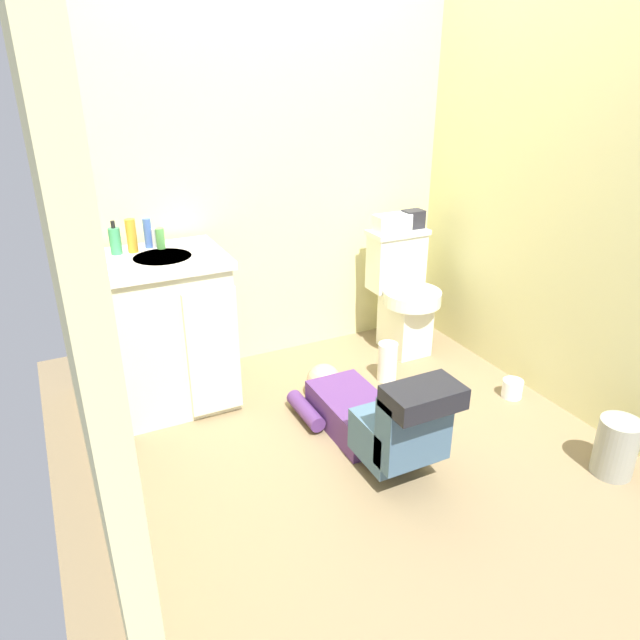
{
  "coord_description": "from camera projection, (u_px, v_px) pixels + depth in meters",
  "views": [
    {
      "loc": [
        -1.21,
        -2.06,
        1.69
      ],
      "look_at": [
        0.02,
        0.44,
        0.45
      ],
      "focal_mm": 32.86,
      "sensor_mm": 36.0,
      "label": 1
    }
  ],
  "objects": [
    {
      "name": "bottle_blue",
      "position": [
        148.0,
        233.0,
        2.94
      ],
      "size": [
        0.04,
        0.04,
        0.15
      ],
      "primitive_type": "cylinder",
      "color": "#4264B2",
      "rests_on": "vanity_cabinet"
    },
    {
      "name": "bottle_amber",
      "position": [
        132.0,
        236.0,
        2.86
      ],
      "size": [
        0.05,
        0.05,
        0.17
      ],
      "primitive_type": "cylinder",
      "color": "gold",
      "rests_on": "vanity_cabinet"
    },
    {
      "name": "wall_right",
      "position": [
        568.0,
        170.0,
        2.85
      ],
      "size": [
        0.08,
        2.08,
        2.4
      ],
      "primitive_type": "cube",
      "color": "beige",
      "rests_on": "ground_plane"
    },
    {
      "name": "soap_dispenser",
      "position": [
        115.0,
        241.0,
        2.84
      ],
      "size": [
        0.06,
        0.06,
        0.17
      ],
      "color": "#39915E",
      "rests_on": "vanity_cabinet"
    },
    {
      "name": "ground_plane",
      "position": [
        355.0,
        440.0,
        2.88
      ],
      "size": [
        2.73,
        3.08,
        0.04
      ],
      "primitive_type": "cube",
      "color": "#7F6B4C"
    },
    {
      "name": "bottle_green",
      "position": [
        160.0,
        238.0,
        2.93
      ],
      "size": [
        0.04,
        0.04,
        0.1
      ],
      "primitive_type": "cylinder",
      "color": "#539F4B",
      "rests_on": "vanity_cabinet"
    },
    {
      "name": "wall_back",
      "position": [
        265.0,
        156.0,
        3.26
      ],
      "size": [
        2.39,
        0.08,
        2.4
      ],
      "primitive_type": "cube",
      "color": "beige",
      "rests_on": "ground_plane"
    },
    {
      "name": "toiletry_bag",
      "position": [
        413.0,
        219.0,
        3.56
      ],
      "size": [
        0.12,
        0.09,
        0.11
      ],
      "primitive_type": "cube",
      "color": "#26262D",
      "rests_on": "toilet"
    },
    {
      "name": "wall_left",
      "position": [
        56.0,
        224.0,
        1.91
      ],
      "size": [
        0.08,
        2.08,
        2.4
      ],
      "primitive_type": "cube",
      "color": "beige",
      "rests_on": "ground_plane"
    },
    {
      "name": "faucet",
      "position": [
        154.0,
        238.0,
        2.94
      ],
      "size": [
        0.02,
        0.02,
        0.1
      ],
      "primitive_type": "cylinder",
      "color": "silver",
      "rests_on": "vanity_cabinet"
    },
    {
      "name": "vanity_cabinet",
      "position": [
        171.0,
        330.0,
        3.01
      ],
      "size": [
        0.6,
        0.53,
        0.82
      ],
      "color": "beige",
      "rests_on": "ground_plane"
    },
    {
      "name": "toilet_paper_roll",
      "position": [
        512.0,
        389.0,
        3.19
      ],
      "size": [
        0.11,
        0.11,
        0.1
      ],
      "primitive_type": "cylinder",
      "color": "white",
      "rests_on": "ground_plane"
    },
    {
      "name": "toilet",
      "position": [
        403.0,
        294.0,
        3.62
      ],
      "size": [
        0.36,
        0.46,
        0.75
      ],
      "color": "silver",
      "rests_on": "ground_plane"
    },
    {
      "name": "paper_towel_roll",
      "position": [
        387.0,
        362.0,
        3.34
      ],
      "size": [
        0.11,
        0.11,
        0.23
      ],
      "primitive_type": "cylinder",
      "color": "white",
      "rests_on": "ground_plane"
    },
    {
      "name": "tissue_box",
      "position": [
        392.0,
        223.0,
        3.5
      ],
      "size": [
        0.22,
        0.11,
        0.1
      ],
      "primitive_type": "cube",
      "color": "silver",
      "rests_on": "toilet"
    },
    {
      "name": "person_plumber",
      "position": [
        372.0,
        416.0,
        2.72
      ],
      "size": [
        0.39,
        1.06,
        0.52
      ],
      "color": "#512D6B",
      "rests_on": "ground_plane"
    },
    {
      "name": "trash_can",
      "position": [
        616.0,
        447.0,
        2.57
      ],
      "size": [
        0.18,
        0.18,
        0.27
      ],
      "primitive_type": "cylinder",
      "color": "gray",
      "rests_on": "ground_plane"
    }
  ]
}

